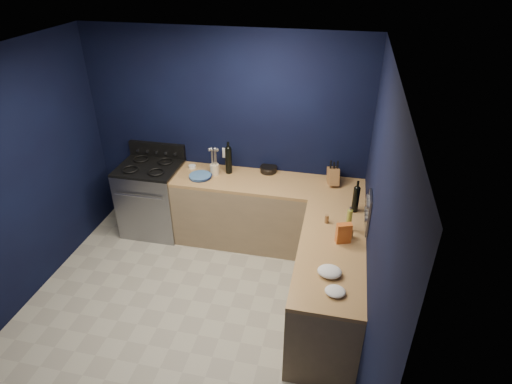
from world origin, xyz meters
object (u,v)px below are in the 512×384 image
(plate_stack, at_px, (200,176))
(crouton_bag, at_px, (344,233))
(utensil_crock, at_px, (215,169))
(knife_block, at_px, (333,176))
(gas_range, at_px, (153,199))

(plate_stack, distance_m, crouton_bag, 2.00)
(utensil_crock, xyz_separation_m, crouton_bag, (1.61, -1.07, 0.04))
(plate_stack, relative_size, utensil_crock, 1.98)
(utensil_crock, height_order, knife_block, knife_block)
(plate_stack, height_order, utensil_crock, utensil_crock)
(utensil_crock, distance_m, knife_block, 1.44)
(gas_range, xyz_separation_m, knife_block, (2.29, 0.13, 0.54))
(knife_block, distance_m, crouton_bag, 1.14)
(gas_range, xyz_separation_m, crouton_bag, (2.46, -1.00, 0.54))
(plate_stack, xyz_separation_m, crouton_bag, (1.76, -0.95, 0.09))
(knife_block, bearing_deg, utensil_crock, 167.62)
(utensil_crock, relative_size, knife_block, 0.66)
(utensil_crock, bearing_deg, gas_range, -175.77)
(crouton_bag, bearing_deg, plate_stack, 132.67)
(gas_range, distance_m, crouton_bag, 2.71)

